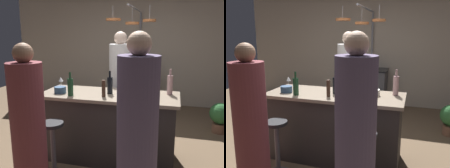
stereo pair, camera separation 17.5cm
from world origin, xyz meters
TOP-DOWN VIEW (x-y plane):
  - ground_plane at (0.00, 0.00)m, footprint 9.00×9.00m
  - back_wall at (0.00, 2.85)m, footprint 6.40×0.16m
  - kitchen_island at (0.00, 0.00)m, footprint 1.80×0.72m
  - stove_range at (0.00, 2.45)m, footprint 0.80×0.64m
  - chef at (-0.03, 0.81)m, footprint 0.36×0.36m
  - bar_stool_right at (0.54, -0.62)m, footprint 0.28×0.28m
  - guest_right at (0.53, -1.01)m, footprint 0.36×0.36m
  - bar_stool_left at (-0.50, -0.62)m, footprint 0.28×0.28m
  - guest_left at (-0.55, -1.00)m, footprint 0.34×0.34m
  - overhead_pot_rack at (-0.00, 1.82)m, footprint 0.90×1.54m
  - pepper_mill at (-0.03, -0.16)m, footprint 0.05×0.05m
  - wine_bottle_rose at (0.77, 0.18)m, footprint 0.07×0.07m
  - wine_bottle_green at (-0.45, -0.22)m, footprint 0.07×0.07m
  - wine_bottle_dark at (0.01, 0.01)m, footprint 0.07×0.07m
  - wine_glass_near_right_guest at (-0.80, 0.23)m, footprint 0.07×0.07m
  - wine_glass_near_left_guest at (0.34, -0.16)m, footprint 0.07×0.07m
  - mixing_bowl_blue at (-0.64, -0.12)m, footprint 0.16×0.16m
  - mixing_bowl_ceramic at (0.47, 0.07)m, footprint 0.21×0.21m

SIDE VIEW (x-z plane):
  - ground_plane at x=0.00m, z-range 0.00..0.00m
  - bar_stool_right at x=0.54m, z-range 0.04..0.72m
  - bar_stool_left at x=-0.50m, z-range 0.04..0.72m
  - stove_range at x=0.00m, z-range 0.00..0.89m
  - kitchen_island at x=0.00m, z-range 0.00..0.90m
  - guest_left at x=-0.55m, z-range -0.06..1.53m
  - guest_right at x=0.53m, z-range -0.06..1.63m
  - chef at x=-0.03m, z-range -0.06..1.64m
  - mixing_bowl_ceramic at x=0.47m, z-range 0.90..0.98m
  - mixing_bowl_blue at x=-0.64m, z-range 0.90..0.98m
  - pepper_mill at x=-0.03m, z-range 0.90..1.11m
  - wine_glass_near_right_guest at x=-0.80m, z-range 0.93..1.08m
  - wine_glass_near_left_guest at x=0.34m, z-range 0.93..1.08m
  - wine_bottle_dark at x=0.01m, z-range 0.86..1.16m
  - wine_bottle_green at x=-0.45m, z-range 0.86..1.17m
  - wine_bottle_rose at x=0.77m, z-range 0.86..1.19m
  - back_wall at x=0.00m, z-range 0.00..2.60m
  - overhead_pot_rack at x=0.00m, z-range 0.61..2.78m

